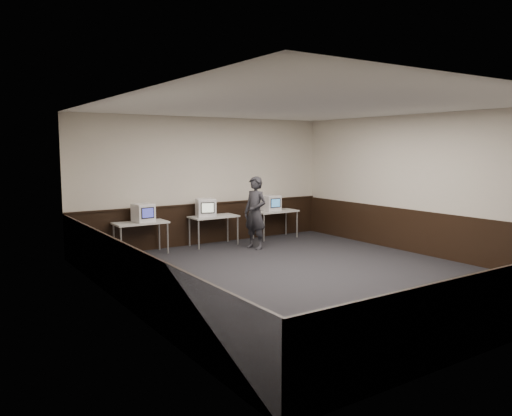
{
  "coord_description": "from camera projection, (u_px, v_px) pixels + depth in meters",
  "views": [
    {
      "loc": [
        -5.93,
        -7.24,
        2.43
      ],
      "look_at": [
        -0.06,
        1.6,
        1.15
      ],
      "focal_mm": 35.0,
      "sensor_mm": 36.0,
      "label": 1
    }
  ],
  "objects": [
    {
      "name": "wainscot_left",
      "position": [
        127.0,
        276.0,
        7.57
      ],
      "size": [
        0.04,
        7.98,
        1.0
      ],
      "primitive_type": "cube",
      "color": "black",
      "rests_on": "left_wall"
    },
    {
      "name": "emac_center",
      "position": [
        206.0,
        208.0,
        12.25
      ],
      "size": [
        0.55,
        0.57,
        0.44
      ],
      "rotation": [
        0.0,
        0.0,
        -0.27
      ],
      "color": "white",
      "rests_on": "desk_center"
    },
    {
      "name": "wainscot_back",
      "position": [
        207.0,
        224.0,
        12.77
      ],
      "size": [
        6.98,
        0.04,
        1.0
      ],
      "primitive_type": "cube",
      "color": "black",
      "rests_on": "back_wall"
    },
    {
      "name": "person",
      "position": [
        255.0,
        213.0,
        12.02
      ],
      "size": [
        0.57,
        0.73,
        1.75
      ],
      "primitive_type": "imported",
      "rotation": [
        0.0,
        0.0,
        -1.31
      ],
      "color": "#25252B",
      "rests_on": "ground"
    },
    {
      "name": "wainscot_rail",
      "position": [
        207.0,
        204.0,
        12.69
      ],
      "size": [
        6.98,
        0.06,
        0.04
      ],
      "primitive_type": "cube",
      "color": "black",
      "rests_on": "wainscot_back"
    },
    {
      "name": "desk_right",
      "position": [
        275.0,
        213.0,
        13.48
      ],
      "size": [
        1.2,
        0.6,
        0.75
      ],
      "color": "beige",
      "rests_on": "ground"
    },
    {
      "name": "ceiling",
      "position": [
        307.0,
        106.0,
        9.16
      ],
      "size": [
        8.0,
        8.0,
        0.0
      ],
      "primitive_type": "plane",
      "rotation": [
        3.14,
        0.0,
        0.0
      ],
      "color": "white",
      "rests_on": "back_wall"
    },
    {
      "name": "emac_right",
      "position": [
        271.0,
        203.0,
        13.41
      ],
      "size": [
        0.42,
        0.46,
        0.42
      ],
      "rotation": [
        0.0,
        0.0,
        -0.02
      ],
      "color": "white",
      "rests_on": "desk_right"
    },
    {
      "name": "desk_center",
      "position": [
        214.0,
        219.0,
        12.43
      ],
      "size": [
        1.2,
        0.6,
        0.75
      ],
      "color": "beige",
      "rests_on": "ground"
    },
    {
      "name": "emac_left",
      "position": [
        143.0,
        213.0,
        11.36
      ],
      "size": [
        0.46,
        0.49,
        0.42
      ],
      "rotation": [
        0.0,
        0.0,
        0.11
      ],
      "color": "white",
      "rests_on": "desk_left"
    },
    {
      "name": "floor",
      "position": [
        305.0,
        276.0,
        9.54
      ],
      "size": [
        8.0,
        8.0,
        0.0
      ],
      "primitive_type": "plane",
      "color": "black",
      "rests_on": "ground"
    },
    {
      "name": "back_wall",
      "position": [
        206.0,
        181.0,
        12.66
      ],
      "size": [
        7.0,
        0.0,
        7.0
      ],
      "primitive_type": "plane",
      "rotation": [
        1.57,
        0.0,
        0.0
      ],
      "color": "beige",
      "rests_on": "ground"
    },
    {
      "name": "wainscot_front",
      "position": [
        508.0,
        304.0,
        6.19
      ],
      "size": [
        6.98,
        0.04,
        1.0
      ],
      "primitive_type": "cube",
      "color": "black",
      "rests_on": "front_wall"
    },
    {
      "name": "wainscot_right",
      "position": [
        424.0,
        233.0,
        11.39
      ],
      "size": [
        0.04,
        7.98,
        1.0
      ],
      "primitive_type": "cube",
      "color": "black",
      "rests_on": "right_wall"
    },
    {
      "name": "right_wall",
      "position": [
        426.0,
        185.0,
        11.27
      ],
      "size": [
        0.0,
        8.0,
        8.0
      ],
      "primitive_type": "plane",
      "rotation": [
        1.57,
        0.0,
        -1.57
      ],
      "color": "beige",
      "rests_on": "ground"
    },
    {
      "name": "desk_left",
      "position": [
        141.0,
        225.0,
        11.39
      ],
      "size": [
        1.2,
        0.6,
        0.75
      ],
      "color": "beige",
      "rests_on": "ground"
    },
    {
      "name": "left_wall",
      "position": [
        123.0,
        204.0,
        7.42
      ],
      "size": [
        0.0,
        8.0,
        8.0
      ],
      "primitive_type": "plane",
      "rotation": [
        1.57,
        0.0,
        1.57
      ],
      "color": "beige",
      "rests_on": "ground"
    }
  ]
}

